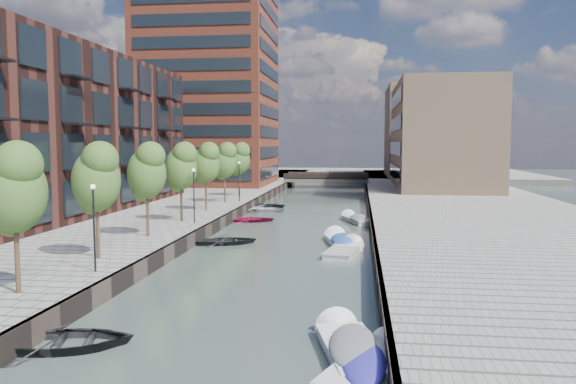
% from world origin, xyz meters
% --- Properties ---
extents(water, '(300.00, 300.00, 0.00)m').
position_xyz_m(water, '(0.00, 40.00, 0.00)').
color(water, '#38473F').
rests_on(water, ground).
extents(quay_right, '(20.00, 140.00, 1.00)m').
position_xyz_m(quay_right, '(16.00, 40.00, 0.50)').
color(quay_right, gray).
rests_on(quay_right, ground).
extents(quay_wall_left, '(0.25, 140.00, 1.00)m').
position_xyz_m(quay_wall_left, '(-6.10, 40.00, 0.50)').
color(quay_wall_left, '#332823').
rests_on(quay_wall_left, ground).
extents(quay_wall_right, '(0.25, 140.00, 1.00)m').
position_xyz_m(quay_wall_right, '(6.10, 40.00, 0.50)').
color(quay_wall_right, '#332823').
rests_on(quay_wall_right, ground).
extents(far_closure, '(80.00, 40.00, 1.00)m').
position_xyz_m(far_closure, '(0.00, 100.00, 0.50)').
color(far_closure, gray).
rests_on(far_closure, ground).
extents(apartment_block, '(8.00, 38.00, 14.00)m').
position_xyz_m(apartment_block, '(-20.00, 30.00, 8.00)').
color(apartment_block, '#321813').
rests_on(apartment_block, quay_left).
extents(tower, '(18.00, 18.00, 30.00)m').
position_xyz_m(tower, '(-17.00, 65.00, 16.00)').
color(tower, brown).
rests_on(tower, quay_left).
extents(tan_block_near, '(12.00, 25.00, 14.00)m').
position_xyz_m(tan_block_near, '(16.00, 62.00, 8.00)').
color(tan_block_near, tan).
rests_on(tan_block_near, quay_right).
extents(tan_block_far, '(12.00, 20.00, 16.00)m').
position_xyz_m(tan_block_far, '(16.00, 88.00, 9.00)').
color(tan_block_far, tan).
rests_on(tan_block_far, quay_right).
extents(bridge, '(13.00, 6.00, 1.30)m').
position_xyz_m(bridge, '(0.00, 72.00, 1.39)').
color(bridge, gray).
rests_on(bridge, ground).
extents(tree_0, '(2.50, 2.50, 5.95)m').
position_xyz_m(tree_0, '(-8.50, 4.00, 5.31)').
color(tree_0, '#382619').
rests_on(tree_0, quay_left).
extents(tree_1, '(2.50, 2.50, 5.95)m').
position_xyz_m(tree_1, '(-8.50, 11.00, 5.31)').
color(tree_1, '#382619').
rests_on(tree_1, quay_left).
extents(tree_2, '(2.50, 2.50, 5.95)m').
position_xyz_m(tree_2, '(-8.50, 18.00, 5.31)').
color(tree_2, '#382619').
rests_on(tree_2, quay_left).
extents(tree_3, '(2.50, 2.50, 5.95)m').
position_xyz_m(tree_3, '(-8.50, 25.00, 5.31)').
color(tree_3, '#382619').
rests_on(tree_3, quay_left).
extents(tree_4, '(2.50, 2.50, 5.95)m').
position_xyz_m(tree_4, '(-8.50, 32.00, 5.31)').
color(tree_4, '#382619').
rests_on(tree_4, quay_left).
extents(tree_5, '(2.50, 2.50, 5.95)m').
position_xyz_m(tree_5, '(-8.50, 39.00, 5.31)').
color(tree_5, '#382619').
rests_on(tree_5, quay_left).
extents(tree_6, '(2.50, 2.50, 5.95)m').
position_xyz_m(tree_6, '(-8.50, 46.00, 5.31)').
color(tree_6, '#382619').
rests_on(tree_6, quay_left).
extents(lamp_0, '(0.24, 0.24, 4.12)m').
position_xyz_m(lamp_0, '(-7.20, 8.00, 3.51)').
color(lamp_0, black).
rests_on(lamp_0, quay_left).
extents(lamp_1, '(0.24, 0.24, 4.12)m').
position_xyz_m(lamp_1, '(-7.20, 24.00, 3.51)').
color(lamp_1, black).
rests_on(lamp_1, quay_left).
extents(lamp_2, '(0.24, 0.24, 4.12)m').
position_xyz_m(lamp_2, '(-7.20, 40.00, 3.51)').
color(lamp_2, black).
rests_on(lamp_2, quay_left).
extents(sloop_0, '(5.29, 4.40, 0.94)m').
position_xyz_m(sloop_0, '(-4.85, 1.00, 0.00)').
color(sloop_0, black).
rests_on(sloop_0, ground).
extents(sloop_1, '(5.03, 4.23, 0.89)m').
position_xyz_m(sloop_1, '(-4.09, 21.21, 0.00)').
color(sloop_1, black).
rests_on(sloop_1, ground).
extents(sloop_2, '(4.49, 3.54, 0.84)m').
position_xyz_m(sloop_2, '(-4.45, 32.48, 0.00)').
color(sloop_2, maroon).
rests_on(sloop_2, ground).
extents(sloop_3, '(5.42, 4.40, 0.99)m').
position_xyz_m(sloop_3, '(-4.75, 39.86, 0.00)').
color(sloop_3, silver).
rests_on(sloop_3, ground).
extents(sloop_4, '(5.13, 3.90, 1.00)m').
position_xyz_m(sloop_4, '(-5.17, 42.76, 0.00)').
color(sloop_4, black).
rests_on(sloop_4, ground).
extents(motorboat_0, '(3.11, 4.70, 1.48)m').
position_xyz_m(motorboat_0, '(5.46, 0.39, 0.18)').
color(motorboat_0, white).
rests_on(motorboat_0, ground).
extents(motorboat_1, '(2.84, 5.25, 1.66)m').
position_xyz_m(motorboat_1, '(4.83, 1.79, 0.20)').
color(motorboat_1, white).
rests_on(motorboat_1, ground).
extents(motorboat_2, '(2.60, 5.21, 1.66)m').
position_xyz_m(motorboat_2, '(4.30, 19.09, 0.10)').
color(motorboat_2, '#B1B2B0').
rests_on(motorboat_2, ground).
extents(motorboat_3, '(2.97, 5.49, 1.74)m').
position_xyz_m(motorboat_3, '(3.90, 22.11, 0.21)').
color(motorboat_3, white).
rests_on(motorboat_3, ground).
extents(motorboat_4, '(3.30, 5.10, 1.61)m').
position_xyz_m(motorboat_4, '(4.89, 33.37, 0.20)').
color(motorboat_4, beige).
rests_on(motorboat_4, ground).
extents(car, '(2.48, 3.98, 1.27)m').
position_xyz_m(car, '(11.61, 57.90, 1.63)').
color(car, silver).
rests_on(car, quay_right).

